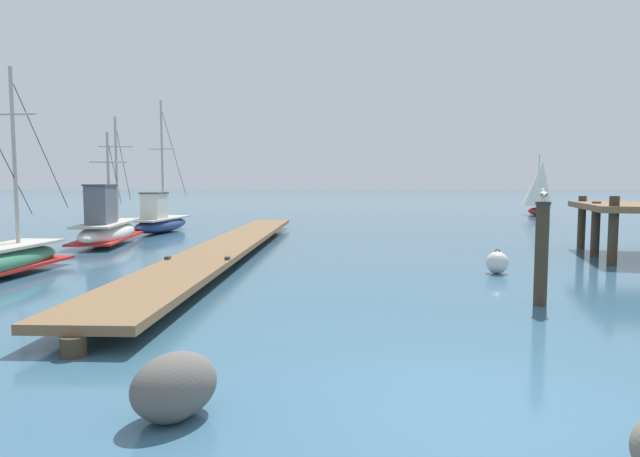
{
  "coord_description": "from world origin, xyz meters",
  "views": [
    {
      "loc": [
        -0.99,
        -5.85,
        2.47
      ],
      "look_at": [
        -2.5,
        6.74,
        1.4
      ],
      "focal_mm": 30.34,
      "sensor_mm": 36.0,
      "label": 1
    }
  ],
  "objects_px": {
    "mooring_piling": "(542,252)",
    "shore_rock_near_right": "(173,390)",
    "fishing_boat_2": "(160,220)",
    "distant_sailboat": "(540,188)",
    "perched_seagull": "(544,194)",
    "mooring_buoy": "(497,263)",
    "fishing_boat_1": "(107,227)"
  },
  "relations": [
    {
      "from": "mooring_piling",
      "to": "shore_rock_near_right",
      "type": "xyz_separation_m",
      "value": [
        -5.32,
        -5.99,
        -0.77
      ]
    },
    {
      "from": "distant_sailboat",
      "to": "mooring_buoy",
      "type": "bearing_deg",
      "value": -107.26
    },
    {
      "from": "fishing_boat_2",
      "to": "distant_sailboat",
      "type": "relative_size",
      "value": 1.43
    },
    {
      "from": "fishing_boat_2",
      "to": "mooring_piling",
      "type": "height_order",
      "value": "fishing_boat_2"
    },
    {
      "from": "mooring_buoy",
      "to": "perched_seagull",
      "type": "bearing_deg",
      "value": -88.87
    },
    {
      "from": "fishing_boat_2",
      "to": "distant_sailboat",
      "type": "bearing_deg",
      "value": 36.35
    },
    {
      "from": "fishing_boat_1",
      "to": "mooring_buoy",
      "type": "xyz_separation_m",
      "value": [
        14.21,
        -5.47,
        -0.39
      ]
    },
    {
      "from": "perched_seagull",
      "to": "mooring_buoy",
      "type": "bearing_deg",
      "value": 91.13
    },
    {
      "from": "fishing_boat_1",
      "to": "mooring_buoy",
      "type": "relative_size",
      "value": 10.01
    },
    {
      "from": "fishing_boat_2",
      "to": "shore_rock_near_right",
      "type": "relative_size",
      "value": 5.51
    },
    {
      "from": "fishing_boat_2",
      "to": "perched_seagull",
      "type": "relative_size",
      "value": 17.34
    },
    {
      "from": "fishing_boat_1",
      "to": "shore_rock_near_right",
      "type": "height_order",
      "value": "fishing_boat_1"
    },
    {
      "from": "mooring_piling",
      "to": "perched_seagull",
      "type": "bearing_deg",
      "value": -99.65
    },
    {
      "from": "mooring_piling",
      "to": "perched_seagull",
      "type": "relative_size",
      "value": 5.52
    },
    {
      "from": "shore_rock_near_right",
      "to": "perched_seagull",
      "type": "bearing_deg",
      "value": 48.36
    },
    {
      "from": "shore_rock_near_right",
      "to": "mooring_piling",
      "type": "bearing_deg",
      "value": 48.38
    },
    {
      "from": "shore_rock_near_right",
      "to": "fishing_boat_1",
      "type": "bearing_deg",
      "value": 120.36
    },
    {
      "from": "shore_rock_near_right",
      "to": "mooring_buoy",
      "type": "height_order",
      "value": "shore_rock_near_right"
    },
    {
      "from": "fishing_boat_1",
      "to": "perched_seagull",
      "type": "xyz_separation_m",
      "value": [
        14.29,
        -9.33,
        1.56
      ]
    },
    {
      "from": "mooring_piling",
      "to": "shore_rock_near_right",
      "type": "bearing_deg",
      "value": -131.62
    },
    {
      "from": "mooring_piling",
      "to": "perched_seagull",
      "type": "height_order",
      "value": "perched_seagull"
    },
    {
      "from": "fishing_boat_2",
      "to": "distant_sailboat",
      "type": "distance_m",
      "value": 28.36
    },
    {
      "from": "fishing_boat_1",
      "to": "distant_sailboat",
      "type": "distance_m",
      "value": 31.75
    },
    {
      "from": "mooring_buoy",
      "to": "fishing_boat_2",
      "type": "bearing_deg",
      "value": 142.93
    },
    {
      "from": "perched_seagull",
      "to": "shore_rock_near_right",
      "type": "xyz_separation_m",
      "value": [
        -5.32,
        -5.98,
        -1.93
      ]
    },
    {
      "from": "mooring_piling",
      "to": "distant_sailboat",
      "type": "distance_m",
      "value": 32.54
    },
    {
      "from": "mooring_piling",
      "to": "shore_rock_near_right",
      "type": "height_order",
      "value": "mooring_piling"
    },
    {
      "from": "fishing_boat_1",
      "to": "mooring_piling",
      "type": "relative_size",
      "value": 3.22
    },
    {
      "from": "fishing_boat_1",
      "to": "mooring_buoy",
      "type": "distance_m",
      "value": 15.23
    },
    {
      "from": "shore_rock_near_right",
      "to": "mooring_buoy",
      "type": "xyz_separation_m",
      "value": [
        5.24,
        9.84,
        -0.01
      ]
    },
    {
      "from": "fishing_boat_1",
      "to": "mooring_buoy",
      "type": "height_order",
      "value": "fishing_boat_1"
    },
    {
      "from": "fishing_boat_1",
      "to": "mooring_piling",
      "type": "bearing_deg",
      "value": -33.12
    }
  ]
}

